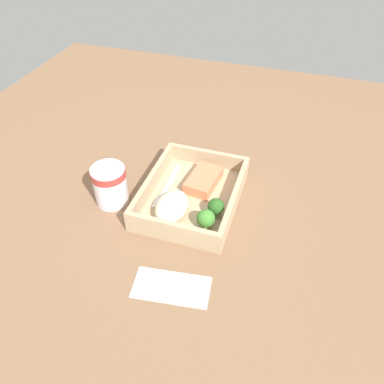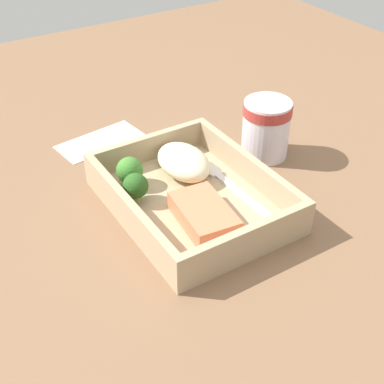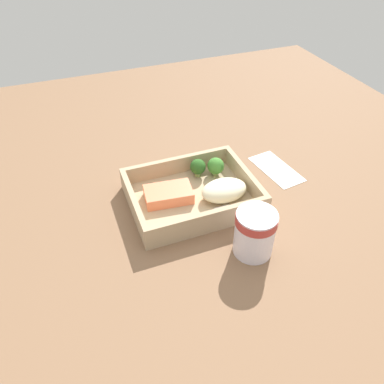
# 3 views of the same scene
# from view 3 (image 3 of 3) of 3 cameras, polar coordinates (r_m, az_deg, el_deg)

# --- Properties ---
(ground_plane) EXTENTS (1.60, 1.60, 0.02)m
(ground_plane) POSITION_cam_3_polar(r_m,az_deg,el_deg) (0.86, 0.00, -1.89)
(ground_plane) COLOR brown
(takeout_tray) EXTENTS (0.28, 0.21, 0.01)m
(takeout_tray) POSITION_cam_3_polar(r_m,az_deg,el_deg) (0.85, 0.00, -1.09)
(takeout_tray) COLOR tan
(takeout_tray) RESTS_ON ground_plane
(tray_rim) EXTENTS (0.28, 0.21, 0.04)m
(tray_rim) POSITION_cam_3_polar(r_m,az_deg,el_deg) (0.83, 0.00, 0.31)
(tray_rim) COLOR tan
(tray_rim) RESTS_ON takeout_tray
(salmon_fillet) EXTENTS (0.11, 0.08, 0.03)m
(salmon_fillet) POSITION_cam_3_polar(r_m,az_deg,el_deg) (0.83, -3.61, -0.35)
(salmon_fillet) COLOR #ED7B53
(salmon_fillet) RESTS_ON takeout_tray
(mashed_potatoes) EXTENTS (0.10, 0.07, 0.04)m
(mashed_potatoes) POSITION_cam_3_polar(r_m,az_deg,el_deg) (0.83, 4.91, 0.28)
(mashed_potatoes) COLOR beige
(mashed_potatoes) RESTS_ON takeout_tray
(broccoli_floret_1) EXTENTS (0.04, 0.04, 0.05)m
(broccoli_floret_1) POSITION_cam_3_polar(r_m,az_deg,el_deg) (0.89, 3.63, 3.95)
(broccoli_floret_1) COLOR #88A159
(broccoli_floret_1) RESTS_ON takeout_tray
(broccoli_floret_2) EXTENTS (0.04, 0.04, 0.05)m
(broccoli_floret_2) POSITION_cam_3_polar(r_m,az_deg,el_deg) (0.89, 0.90, 3.83)
(broccoli_floret_2) COLOR #7BA057
(broccoli_floret_2) RESTS_ON takeout_tray
(fork) EXTENTS (0.16, 0.02, 0.00)m
(fork) POSITION_cam_3_polar(r_m,az_deg,el_deg) (0.79, 1.47, -3.71)
(fork) COLOR silver
(fork) RESTS_ON takeout_tray
(paper_cup) EXTENTS (0.08, 0.08, 0.10)m
(paper_cup) POSITION_cam_3_polar(r_m,az_deg,el_deg) (0.72, 9.56, -5.88)
(paper_cup) COLOR white
(paper_cup) RESTS_ON ground_plane
(receipt_slip) EXTENTS (0.09, 0.15, 0.00)m
(receipt_slip) POSITION_cam_3_polar(r_m,az_deg,el_deg) (0.97, 12.73, 3.46)
(receipt_slip) COLOR white
(receipt_slip) RESTS_ON ground_plane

